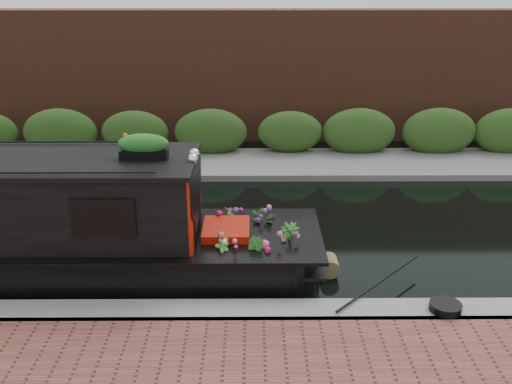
{
  "coord_description": "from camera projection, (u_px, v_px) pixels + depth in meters",
  "views": [
    {
      "loc": [
        1.22,
        -10.8,
        5.13
      ],
      "look_at": [
        1.3,
        -0.6,
        1.13
      ],
      "focal_mm": 40.0,
      "sensor_mm": 36.0,
      "label": 1
    }
  ],
  "objects": [
    {
      "name": "ground",
      "position": [
        194.0,
        232.0,
        11.92
      ],
      "size": [
        80.0,
        80.0,
        0.0
      ],
      "primitive_type": "plane",
      "color": "black",
      "rests_on": "ground"
    },
    {
      "name": "coiled_mooring_rope",
      "position": [
        445.0,
        307.0,
        8.71
      ],
      "size": [
        0.49,
        0.49,
        0.12
      ],
      "primitive_type": "cylinder",
      "color": "black",
      "rests_on": "near_bank_coping"
    },
    {
      "name": "near_bank_coping",
      "position": [
        174.0,
        323.0,
        8.84
      ],
      "size": [
        40.0,
        0.6,
        0.5
      ],
      "primitive_type": "cube",
      "color": "gray",
      "rests_on": "ground"
    },
    {
      "name": "far_hedge",
      "position": [
        210.0,
        157.0,
        16.66
      ],
      "size": [
        40.0,
        1.1,
        2.8
      ],
      "primitive_type": "cube",
      "color": "#274717",
      "rests_on": "ground"
    },
    {
      "name": "rope_fender",
      "position": [
        329.0,
        265.0,
        10.22
      ],
      "size": [
        0.34,
        0.42,
        0.34
      ],
      "primitive_type": "cylinder",
      "rotation": [
        1.57,
        0.0,
        0.0
      ],
      "color": "brown",
      "rests_on": "ground"
    },
    {
      "name": "far_bank_path",
      "position": [
        208.0,
        167.0,
        15.83
      ],
      "size": [
        40.0,
        2.4,
        0.34
      ],
      "primitive_type": "cube",
      "color": "slate",
      "rests_on": "ground"
    },
    {
      "name": "far_brick_wall",
      "position": [
        215.0,
        137.0,
        18.62
      ],
      "size": [
        40.0,
        1.0,
        8.0
      ],
      "primitive_type": "cube",
      "color": "brown",
      "rests_on": "ground"
    }
  ]
}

